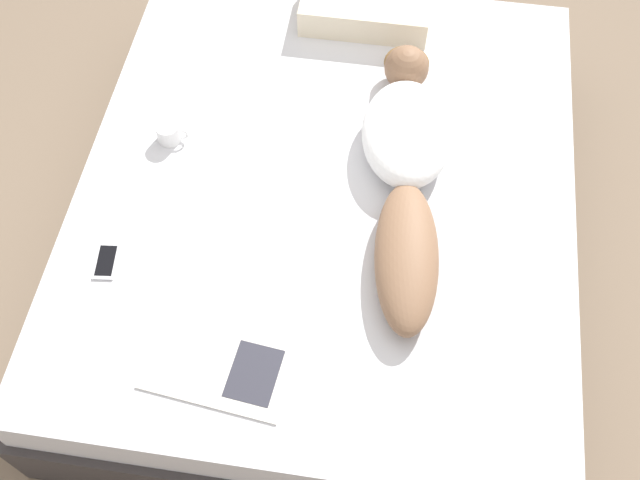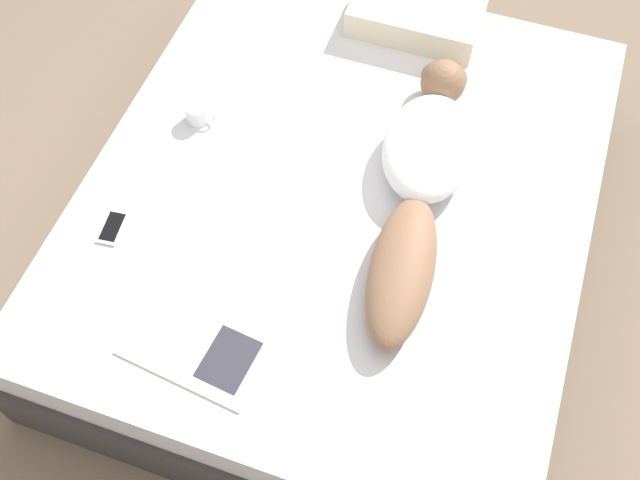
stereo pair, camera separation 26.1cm
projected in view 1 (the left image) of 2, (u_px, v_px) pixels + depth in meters
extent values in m
plane|color=#7A6651|center=(326.00, 252.00, 3.36)|extent=(12.00, 12.00, 0.00)
cube|color=#383333|center=(326.00, 232.00, 3.21)|extent=(1.96, 2.30, 0.34)
cube|color=silver|center=(327.00, 196.00, 2.98)|extent=(1.90, 2.24, 0.20)
ellipsoid|color=brown|center=(407.00, 256.00, 2.64)|extent=(0.28, 0.64, 0.15)
ellipsoid|color=white|center=(407.00, 133.00, 2.90)|extent=(0.39, 0.55, 0.18)
ellipsoid|color=brown|center=(407.00, 63.00, 3.09)|extent=(0.20, 0.19, 0.10)
sphere|color=brown|center=(406.00, 68.00, 3.08)|extent=(0.18, 0.18, 0.18)
cube|color=silver|center=(185.00, 356.00, 2.51)|extent=(0.27, 0.32, 0.01)
cube|color=silver|center=(254.00, 374.00, 2.48)|extent=(0.27, 0.32, 0.01)
cube|color=#2D2D38|center=(254.00, 373.00, 2.48)|extent=(0.18, 0.22, 0.00)
cylinder|color=white|center=(169.00, 132.00, 2.97)|extent=(0.10, 0.10, 0.08)
cylinder|color=black|center=(167.00, 127.00, 2.94)|extent=(0.08, 0.08, 0.00)
torus|color=white|center=(181.00, 134.00, 2.96)|extent=(0.06, 0.01, 0.06)
cube|color=silver|center=(106.00, 261.00, 2.70)|extent=(0.09, 0.16, 0.01)
cube|color=black|center=(106.00, 260.00, 2.70)|extent=(0.07, 0.13, 0.00)
cube|color=beige|center=(366.00, 7.00, 3.30)|extent=(0.56, 0.32, 0.13)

